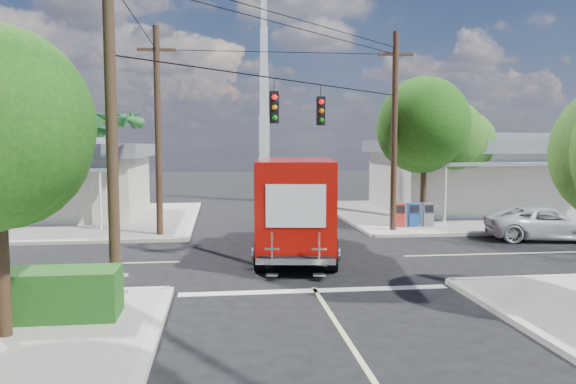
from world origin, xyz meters
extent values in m
plane|color=black|center=(0.00, 0.00, 0.00)|extent=(120.00, 120.00, 0.00)
cube|color=gray|center=(11.00, 11.00, 0.07)|extent=(14.00, 14.00, 0.14)
cube|color=beige|center=(4.00, 11.00, 0.07)|extent=(0.25, 14.00, 0.14)
cube|color=beige|center=(11.00, 4.00, 0.07)|extent=(14.00, 0.25, 0.14)
cube|color=gray|center=(-11.00, 11.00, 0.07)|extent=(14.00, 14.00, 0.14)
cube|color=beige|center=(-4.00, 11.00, 0.07)|extent=(0.25, 14.00, 0.14)
cube|color=beige|center=(-11.00, 4.00, 0.07)|extent=(14.00, 0.25, 0.14)
cube|color=beige|center=(0.00, 10.00, 0.01)|extent=(0.12, 12.00, 0.01)
cube|color=beige|center=(0.00, -10.00, 0.01)|extent=(0.12, 12.00, 0.01)
cube|color=beige|center=(10.00, 0.00, 0.01)|extent=(12.00, 0.12, 0.01)
cube|color=silver|center=(0.00, -4.30, 0.01)|extent=(7.50, 0.40, 0.01)
cube|color=silver|center=(12.50, 12.00, 1.84)|extent=(11.00, 8.00, 3.40)
cube|color=gray|center=(12.50, 12.00, 3.89)|extent=(11.80, 8.80, 0.70)
cube|color=gray|center=(12.50, 12.00, 4.39)|extent=(6.05, 4.40, 0.50)
cube|color=gray|center=(12.50, 7.10, 3.04)|extent=(9.90, 1.80, 0.15)
cylinder|color=silver|center=(8.10, 6.30, 1.59)|extent=(0.12, 0.12, 2.90)
cube|color=beige|center=(-12.00, 12.50, 1.74)|extent=(10.00, 8.00, 3.20)
cube|color=gray|center=(-12.00, 12.50, 3.69)|extent=(10.80, 8.80, 0.70)
cube|color=gray|center=(-12.00, 12.50, 4.19)|extent=(5.50, 4.40, 0.50)
cube|color=gray|center=(-12.00, 7.60, 2.84)|extent=(9.00, 1.80, 0.15)
cylinder|color=silver|center=(-8.00, 6.80, 1.49)|extent=(0.12, 0.12, 2.70)
cube|color=silver|center=(0.50, 20.00, 1.50)|extent=(0.80, 0.80, 3.00)
cube|color=silver|center=(0.50, 20.00, 4.50)|extent=(0.70, 0.70, 3.00)
cube|color=silver|center=(0.50, 20.00, 7.50)|extent=(0.60, 0.60, 3.00)
cube|color=silver|center=(0.50, 20.00, 10.50)|extent=(0.50, 0.50, 3.00)
cube|color=silver|center=(0.50, 20.00, 13.50)|extent=(0.40, 0.40, 3.00)
cylinder|color=#422D1C|center=(-7.00, -7.50, 2.00)|extent=(0.28, 0.28, 3.71)
sphere|color=#144711|center=(-6.65, -7.80, 4.20)|extent=(3.25, 3.25, 3.25)
cylinder|color=#422D1C|center=(7.20, 6.80, 2.19)|extent=(0.28, 0.28, 4.10)
sphere|color=#144711|center=(7.20, 6.80, 4.75)|extent=(4.10, 4.10, 4.10)
sphere|color=#144711|center=(6.80, 7.00, 5.00)|extent=(3.33, 3.33, 3.33)
sphere|color=#144711|center=(7.55, 6.50, 4.62)|extent=(3.58, 3.58, 3.58)
cylinder|color=#422D1C|center=(9.80, 9.00, 1.93)|extent=(0.28, 0.28, 3.58)
sphere|color=#2E5919|center=(9.80, 9.00, 4.17)|extent=(3.58, 3.58, 3.58)
sphere|color=#2E5919|center=(9.40, 9.20, 4.40)|extent=(2.91, 2.91, 2.91)
sphere|color=#2E5919|center=(10.15, 8.70, 4.06)|extent=(3.14, 3.14, 3.14)
cylinder|color=#422D1C|center=(-7.50, 7.50, 2.64)|extent=(0.24, 0.24, 5.00)
cone|color=#266C2C|center=(-6.60, 7.50, 5.24)|extent=(0.50, 2.06, 0.98)
cone|color=#266C2C|center=(-6.94, 8.20, 5.24)|extent=(1.92, 1.68, 0.98)
cone|color=#266C2C|center=(-7.70, 8.38, 5.24)|extent=(2.12, 0.95, 0.98)
cone|color=#266C2C|center=(-8.31, 7.89, 5.24)|extent=(1.34, 2.07, 0.98)
cone|color=#266C2C|center=(-8.31, 7.11, 5.24)|extent=(1.34, 2.07, 0.98)
cone|color=#266C2C|center=(-7.70, 6.62, 5.24)|extent=(2.12, 0.95, 0.98)
cone|color=#266C2C|center=(-6.94, 6.80, 5.24)|extent=(1.92, 1.68, 0.98)
cylinder|color=#422D1C|center=(-9.50, 9.00, 2.44)|extent=(0.24, 0.24, 4.60)
cone|color=#266C2C|center=(-8.60, 9.00, 4.84)|extent=(0.50, 2.06, 0.98)
cone|color=#266C2C|center=(-8.94, 9.70, 4.84)|extent=(1.92, 1.68, 0.98)
cone|color=#266C2C|center=(-9.70, 9.88, 4.84)|extent=(2.12, 0.95, 0.98)
cone|color=#266C2C|center=(-10.31, 9.39, 4.84)|extent=(1.34, 2.07, 0.98)
cone|color=#266C2C|center=(-10.31, 8.61, 4.84)|extent=(1.34, 2.07, 0.98)
cone|color=#266C2C|center=(-9.70, 8.12, 4.84)|extent=(2.12, 0.95, 0.98)
cone|color=#266C2C|center=(-8.94, 8.30, 4.84)|extent=(1.92, 1.68, 0.98)
cylinder|color=#473321|center=(-5.20, -5.20, 4.50)|extent=(0.28, 0.28, 9.00)
cylinder|color=#473321|center=(5.20, 5.20, 4.50)|extent=(0.28, 0.28, 9.00)
cube|color=#473321|center=(5.20, 5.20, 8.00)|extent=(1.60, 0.12, 0.12)
cylinder|color=#473321|center=(-5.20, 5.20, 4.50)|extent=(0.28, 0.28, 9.00)
cube|color=#473321|center=(-5.20, 5.20, 8.00)|extent=(1.60, 0.12, 0.12)
cylinder|color=black|center=(0.00, 0.00, 6.20)|extent=(10.43, 10.43, 0.04)
cube|color=black|center=(-0.80, -0.80, 5.25)|extent=(0.30, 0.24, 1.05)
sphere|color=red|center=(-0.80, -0.94, 5.58)|extent=(0.20, 0.20, 0.20)
cube|color=black|center=(1.10, 1.10, 5.25)|extent=(0.30, 0.24, 1.05)
sphere|color=red|center=(1.10, 0.96, 5.58)|extent=(0.20, 0.20, 0.20)
cube|color=silver|center=(-7.80, -5.60, 0.49)|extent=(5.94, 0.05, 0.08)
cube|color=silver|center=(-5.00, -5.60, 0.64)|extent=(0.09, 0.06, 1.00)
cube|color=red|center=(5.80, 6.20, 0.69)|extent=(0.50, 0.50, 1.10)
cube|color=#1E4BA4|center=(6.50, 6.20, 0.69)|extent=(0.50, 0.50, 1.10)
cube|color=slate|center=(7.20, 6.20, 0.69)|extent=(0.50, 0.50, 1.10)
cube|color=black|center=(0.20, 0.97, 0.55)|extent=(3.41, 8.06, 0.25)
cube|color=#B50D06|center=(0.64, 3.99, 1.35)|extent=(2.62, 2.03, 2.20)
cube|color=black|center=(0.75, 4.69, 1.75)|extent=(2.12, 0.55, 0.95)
cube|color=silver|center=(0.77, 4.88, 0.65)|extent=(2.30, 0.45, 0.35)
cube|color=#B50D06|center=(0.07, 0.08, 2.05)|extent=(3.32, 6.11, 2.90)
cube|color=white|center=(1.33, -0.10, 2.20)|extent=(0.54, 3.57, 1.30)
cube|color=white|center=(-1.19, 0.26, 2.20)|extent=(0.54, 3.57, 1.30)
cube|color=white|center=(-0.35, -2.81, 2.20)|extent=(1.79, 0.28, 1.30)
cube|color=silver|center=(-0.37, -2.94, 0.55)|extent=(2.41, 0.59, 0.18)
cube|color=silver|center=(-1.08, -2.97, 0.95)|extent=(0.45, 0.12, 1.00)
cube|color=silver|center=(0.31, -3.17, 0.95)|extent=(0.45, 0.12, 1.00)
cylinder|color=black|center=(-0.52, 4.01, 0.55)|extent=(0.48, 1.14, 1.10)
cylinder|color=black|center=(1.76, 3.68, 0.55)|extent=(0.48, 1.14, 1.10)
cylinder|color=black|center=(-1.36, -1.74, 0.55)|extent=(0.48, 1.14, 1.10)
cylinder|color=black|center=(0.92, -2.07, 0.55)|extent=(0.48, 1.14, 1.10)
imported|color=silver|center=(11.11, 2.60, 0.69)|extent=(5.31, 3.19, 1.38)
camera|label=1|loc=(-2.59, -19.33, 4.08)|focal=35.00mm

